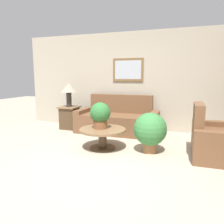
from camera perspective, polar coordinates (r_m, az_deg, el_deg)
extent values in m
plane|color=tan|center=(3.65, -2.06, -13.75)|extent=(20.00, 20.00, 0.00)
cube|color=#B2A893|center=(5.94, 7.32, 7.95)|extent=(6.77, 0.06, 2.60)
cube|color=brown|center=(5.97, 4.20, 10.93)|extent=(0.84, 0.03, 0.61)
cube|color=#B2BCC6|center=(5.96, 4.17, 10.94)|extent=(0.72, 0.01, 0.49)
cube|color=brown|center=(5.58, 1.26, -3.05)|extent=(1.70, 0.87, 0.47)
cube|color=brown|center=(5.84, 2.34, 2.23)|extent=(1.70, 0.16, 0.48)
cube|color=brown|center=(5.92, -7.43, -1.92)|extent=(0.18, 0.87, 0.57)
cube|color=brown|center=(5.37, 10.86, -3.18)|extent=(0.18, 0.87, 0.57)
cube|color=brown|center=(4.33, 26.03, -7.68)|extent=(0.88, 0.74, 0.47)
cube|color=brown|center=(4.18, 21.65, -1.21)|extent=(0.17, 0.73, 0.48)
cube|color=brown|center=(3.88, 26.96, -8.85)|extent=(0.88, 0.19, 0.57)
cube|color=brown|center=(4.75, 25.37, -5.55)|extent=(0.88, 0.19, 0.57)
cylinder|color=#4C3823|center=(4.44, -2.45, -9.29)|extent=(0.50, 0.50, 0.03)
cylinder|color=#4C3823|center=(4.39, -2.47, -7.03)|extent=(0.17, 0.17, 0.34)
cylinder|color=brown|center=(4.34, -2.49, -4.65)|extent=(0.92, 0.92, 0.04)
cube|color=#4C3823|center=(6.14, -11.03, -1.59)|extent=(0.42, 0.42, 0.58)
cube|color=brown|center=(6.09, -11.12, 1.25)|extent=(0.49, 0.49, 0.03)
cylinder|color=#2D2823|center=(6.09, -11.12, 1.51)|extent=(0.20, 0.20, 0.02)
cylinder|color=#2D2823|center=(6.06, -11.18, 3.36)|extent=(0.14, 0.14, 0.38)
cone|color=gray|center=(6.04, -11.27, 6.26)|extent=(0.45, 0.45, 0.24)
cylinder|color=brown|center=(4.36, -3.07, -3.21)|extent=(0.28, 0.28, 0.16)
sphere|color=#2D6B33|center=(4.32, -3.10, -0.17)|extent=(0.41, 0.41, 0.41)
cylinder|color=#9E6B42|center=(4.27, 9.79, -8.91)|extent=(0.26, 0.26, 0.22)
sphere|color=#387A3D|center=(4.17, 9.92, -4.44)|extent=(0.62, 0.62, 0.62)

